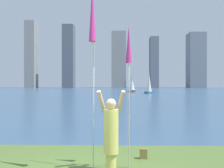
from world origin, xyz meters
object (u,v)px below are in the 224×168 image
at_px(kite_flag_right, 129,49).
at_px(sailboat_4, 149,85).
at_px(bag, 143,154).
at_px(kite_flag_left, 93,13).
at_px(person, 111,132).
at_px(sailboat_2, 132,85).

distance_m(kite_flag_right, sailboat_4, 45.65).
bearing_deg(bag, kite_flag_left, -139.30).
height_order(person, kite_flag_right, kite_flag_right).
bearing_deg(person, sailboat_4, 93.25).
relative_size(kite_flag_left, sailboat_2, 1.21).
xyz_separation_m(person, bag, (0.88, 1.07, -0.82)).
xyz_separation_m(kite_flag_left, sailboat_2, (3.76, 51.75, -2.26)).
relative_size(kite_flag_right, bag, 12.77).
bearing_deg(kite_flag_left, sailboat_2, 85.85).
relative_size(person, bag, 6.98).
relative_size(kite_flag_left, sailboat_4, 1.04).
bearing_deg(kite_flag_left, person, 7.24).
bearing_deg(kite_flag_right, sailboat_2, 86.78).
xyz_separation_m(person, sailboat_4, (6.35, 45.61, 0.73)).
xyz_separation_m(kite_flag_left, sailboat_4, (6.79, 45.67, -2.09)).
bearing_deg(person, kite_flag_left, -161.58).
height_order(bag, sailboat_2, sailboat_2).
bearing_deg(kite_flag_right, bag, 58.23).
bearing_deg(kite_flag_right, sailboat_4, 82.55).
xyz_separation_m(person, kite_flag_left, (-0.44, -0.06, 2.82)).
xyz_separation_m(person, kite_flag_right, (0.44, 0.36, 2.02)).
relative_size(kite_flag_right, sailboat_4, 0.79).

